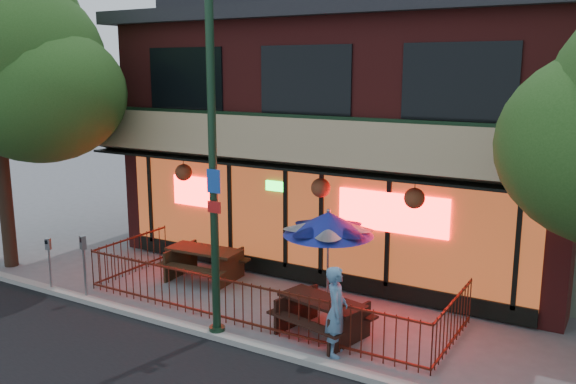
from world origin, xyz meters
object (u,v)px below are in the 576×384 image
at_px(picnic_table_left, 204,259).
at_px(parking_meter_near, 84,257).
at_px(street_light, 213,182).
at_px(pedestrian, 336,311).
at_px(patio_umbrella, 328,224).
at_px(parking_meter_far, 49,256).
at_px(picnic_table_right, 322,312).

height_order(picnic_table_left, parking_meter_near, parking_meter_near).
relative_size(street_light, pedestrian, 4.07).
relative_size(patio_umbrella, parking_meter_far, 1.72).
bearing_deg(pedestrian, parking_meter_far, 73.05).
bearing_deg(picnic_table_left, street_light, -47.61).
bearing_deg(patio_umbrella, parking_meter_near, -154.00).
xyz_separation_m(street_light, picnic_table_right, (1.80, 1.10, -2.65)).
distance_m(picnic_table_right, patio_umbrella, 2.05).
bearing_deg(patio_umbrella, parking_meter_far, -157.83).
height_order(picnic_table_left, pedestrian, pedestrian).
bearing_deg(picnic_table_left, picnic_table_right, -18.98).
bearing_deg(patio_umbrella, street_light, -116.81).
bearing_deg(patio_umbrella, picnic_table_right, -67.27).
bearing_deg(picnic_table_left, patio_umbrella, -1.04).
distance_m(picnic_table_right, pedestrian, 0.92).
height_order(street_light, parking_meter_far, street_light).
relative_size(picnic_table_right, parking_meter_near, 1.33).
xyz_separation_m(patio_umbrella, parking_meter_far, (-6.14, -2.50, -1.05)).
relative_size(patio_umbrella, parking_meter_near, 1.48).
distance_m(patio_umbrella, parking_meter_far, 6.72).
distance_m(picnic_table_left, parking_meter_near, 2.96).
height_order(street_light, pedestrian, street_light).
xyz_separation_m(picnic_table_left, parking_meter_near, (-1.48, -2.51, 0.51)).
distance_m(picnic_table_right, parking_meter_near, 5.70).
bearing_deg(street_light, picnic_table_left, 132.39).
relative_size(street_light, parking_meter_far, 5.27).
bearing_deg(street_light, patio_umbrella, 63.19).
height_order(patio_umbrella, parking_meter_far, patio_umbrella).
distance_m(picnic_table_left, patio_umbrella, 3.80).
bearing_deg(pedestrian, patio_umbrella, 9.65).
relative_size(parking_meter_near, parking_meter_far, 1.16).
bearing_deg(parking_meter_near, picnic_table_left, 59.39).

